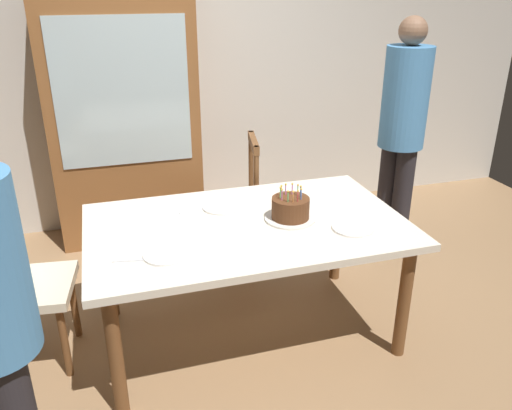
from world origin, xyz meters
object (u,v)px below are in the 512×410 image
at_px(birthday_cake, 290,210).
at_px(plate_far_side, 222,207).
at_px(dining_table, 247,236).
at_px(plate_near_celebrant, 166,254).
at_px(person_guest, 402,126).
at_px(plate_near_guest, 353,228).
at_px(chair_upholstered, 8,276).
at_px(chair_spindle_back, 230,206).
at_px(china_cabinet, 124,120).

bearing_deg(birthday_cake, plate_far_side, 141.07).
xyz_separation_m(dining_table, birthday_cake, (0.24, -0.03, 0.14)).
height_order(plate_near_celebrant, person_guest, person_guest).
bearing_deg(birthday_cake, plate_near_celebrant, -163.62).
bearing_deg(plate_near_celebrant, person_guest, 26.97).
relative_size(birthday_cake, plate_near_guest, 1.27).
height_order(birthday_cake, chair_upholstered, chair_upholstered).
xyz_separation_m(plate_near_celebrant, chair_spindle_back, (0.58, 1.07, -0.27)).
distance_m(plate_far_side, plate_near_guest, 0.76).
relative_size(plate_near_celebrant, plate_near_guest, 1.00).
height_order(plate_near_celebrant, chair_spindle_back, chair_spindle_back).
bearing_deg(chair_spindle_back, plate_far_side, -108.12).
relative_size(birthday_cake, plate_near_celebrant, 1.27).
bearing_deg(person_guest, chair_spindle_back, 173.12).
distance_m(plate_near_guest, person_guest, 1.27).
relative_size(plate_far_side, person_guest, 0.13).
height_order(birthday_cake, plate_near_guest, birthday_cake).
bearing_deg(person_guest, plate_near_celebrant, -153.03).
bearing_deg(chair_spindle_back, chair_upholstered, -152.56).
relative_size(plate_near_guest, chair_spindle_back, 0.23).
bearing_deg(plate_near_guest, person_guest, 48.07).
xyz_separation_m(chair_upholstered, person_guest, (2.59, 0.56, 0.45)).
bearing_deg(plate_near_celebrant, plate_near_guest, 0.00).
distance_m(dining_table, person_guest, 1.55).
relative_size(plate_near_guest, person_guest, 0.13).
xyz_separation_m(plate_near_celebrant, plate_far_side, (0.39, 0.47, 0.00)).
distance_m(plate_near_celebrant, plate_far_side, 0.61).
bearing_deg(china_cabinet, dining_table, -71.36).
bearing_deg(plate_far_side, china_cabinet, 108.39).
bearing_deg(plate_far_side, person_guest, 17.59).
relative_size(dining_table, plate_far_side, 7.79).
bearing_deg(china_cabinet, person_guest, -24.97).
bearing_deg(person_guest, plate_near_guest, -131.93).
xyz_separation_m(dining_table, plate_near_celebrant, (-0.47, -0.23, 0.08)).
distance_m(birthday_cake, plate_near_celebrant, 0.74).
relative_size(person_guest, china_cabinet, 0.91).
xyz_separation_m(birthday_cake, chair_spindle_back, (-0.13, 0.86, -0.32)).
bearing_deg(person_guest, china_cabinet, 155.03).
distance_m(birthday_cake, plate_far_side, 0.42).
height_order(chair_upholstered, china_cabinet, china_cabinet).
xyz_separation_m(dining_table, plate_far_side, (-0.09, 0.23, 0.08)).
distance_m(plate_far_side, china_cabinet, 1.41).
relative_size(dining_table, chair_spindle_back, 1.80).
relative_size(chair_upholstered, person_guest, 0.55).
bearing_deg(plate_near_celebrant, china_cabinet, 91.74).
xyz_separation_m(dining_table, china_cabinet, (-0.53, 1.56, 0.31)).
bearing_deg(plate_near_celebrant, chair_upholstered, 154.63).
distance_m(plate_far_side, person_guest, 1.52).
height_order(dining_table, birthday_cake, birthday_cake).
relative_size(plate_far_side, china_cabinet, 0.12).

